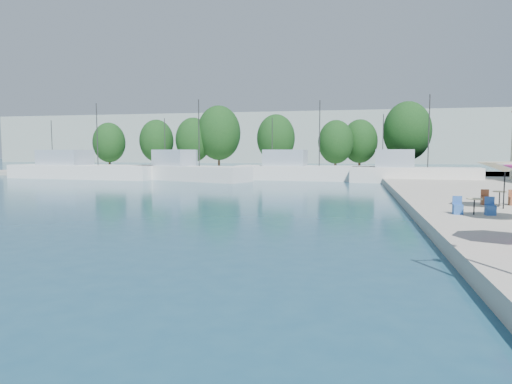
% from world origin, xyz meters
% --- Properties ---
extents(quay_far, '(90.00, 16.00, 0.60)m').
position_xyz_m(quay_far, '(-8.00, 67.00, 0.30)').
color(quay_far, '#ADA89C').
rests_on(quay_far, ground).
extents(hill_west, '(180.00, 40.00, 16.00)m').
position_xyz_m(hill_west, '(-30.00, 160.00, 8.00)').
color(hill_west, '#99A79D').
rests_on(hill_west, ground).
extents(hill_east, '(140.00, 40.00, 12.00)m').
position_xyz_m(hill_east, '(40.00, 180.00, 6.00)').
color(hill_east, '#99A79D').
rests_on(hill_east, ground).
extents(trawler_01, '(21.08, 7.22, 10.20)m').
position_xyz_m(trawler_01, '(-32.55, 54.46, 1.07)').
color(trawler_01, white).
rests_on(trawler_01, ground).
extents(trawler_02, '(16.60, 9.63, 10.20)m').
position_xyz_m(trawler_02, '(-17.40, 53.54, 1.07)').
color(trawler_02, silver).
rests_on(trawler_02, ground).
extents(trawler_03, '(17.39, 5.53, 10.20)m').
position_xyz_m(trawler_03, '(-3.49, 57.04, 1.07)').
color(trawler_03, silver).
rests_on(trawler_03, ground).
extents(trawler_04, '(14.24, 5.26, 10.20)m').
position_xyz_m(trawler_04, '(9.14, 53.90, 1.07)').
color(trawler_04, silver).
rests_on(trawler_04, ground).
extents(tree_01, '(5.22, 5.22, 7.73)m').
position_xyz_m(tree_01, '(-36.58, 68.59, 5.06)').
color(tree_01, '#3F2B19').
rests_on(tree_01, quay_far).
extents(tree_02, '(5.54, 5.54, 8.21)m').
position_xyz_m(tree_02, '(-28.88, 70.10, 5.33)').
color(tree_02, '#3F2B19').
rests_on(tree_02, quay_far).
extents(tree_03, '(5.67, 5.67, 8.40)m').
position_xyz_m(tree_03, '(-22.38, 69.68, 5.45)').
color(tree_03, '#3F2B19').
rests_on(tree_03, quay_far).
extents(tree_04, '(6.96, 6.96, 10.30)m').
position_xyz_m(tree_04, '(-18.37, 70.52, 6.54)').
color(tree_04, '#3F2B19').
rests_on(tree_04, quay_far).
extents(tree_05, '(5.87, 5.87, 8.69)m').
position_xyz_m(tree_05, '(-8.96, 69.68, 5.61)').
color(tree_05, '#3F2B19').
rests_on(tree_05, quay_far).
extents(tree_06, '(5.13, 5.13, 7.60)m').
position_xyz_m(tree_06, '(0.16, 68.38, 4.98)').
color(tree_06, '#3F2B19').
rests_on(tree_06, quay_far).
extents(tree_07, '(5.31, 5.31, 7.86)m').
position_xyz_m(tree_07, '(3.64, 71.50, 5.13)').
color(tree_07, '#3F2B19').
rests_on(tree_07, quay_far).
extents(tree_08, '(7.04, 7.04, 10.42)m').
position_xyz_m(tree_08, '(10.50, 71.70, 6.62)').
color(tree_08, '#3F2B19').
rests_on(tree_08, quay_far).
extents(umbrella_cream, '(2.74, 2.74, 2.38)m').
position_xyz_m(umbrella_cream, '(10.45, 25.51, 2.73)').
color(umbrella_cream, black).
rests_on(umbrella_cream, quay_right).
extents(cafe_table_02, '(1.82, 0.70, 0.76)m').
position_xyz_m(cafe_table_02, '(8.41, 22.77, 0.89)').
color(cafe_table_02, black).
rests_on(cafe_table_02, quay_right).
extents(cafe_table_03, '(1.82, 0.70, 0.76)m').
position_xyz_m(cafe_table_03, '(10.76, 27.26, 0.89)').
color(cafe_table_03, black).
rests_on(cafe_table_03, quay_right).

